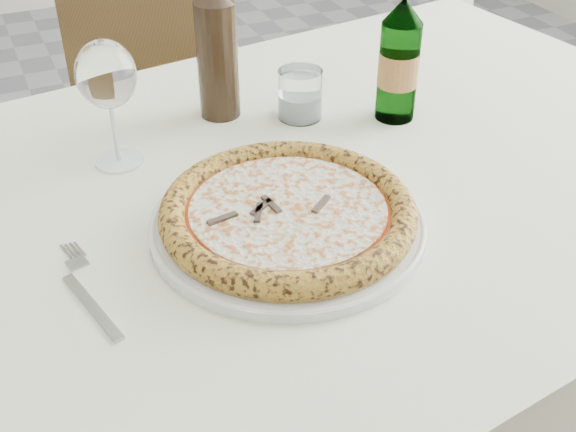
# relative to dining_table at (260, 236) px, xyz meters

# --- Properties ---
(dining_table) EXTENTS (1.70, 1.14, 0.76)m
(dining_table) POSITION_rel_dining_table_xyz_m (0.00, 0.00, 0.00)
(dining_table) COLOR olive
(dining_table) RESTS_ON floor
(chair_far) EXTENTS (0.50, 0.50, 0.93)m
(chair_far) POSITION_rel_dining_table_xyz_m (0.02, 0.77, -0.14)
(chair_far) COLOR olive
(chair_far) RESTS_ON floor
(plate) EXTENTS (0.35, 0.35, 0.02)m
(plate) POSITION_rel_dining_table_xyz_m (-0.00, -0.10, 0.09)
(plate) COLOR white
(plate) RESTS_ON dining_table
(pizza) EXTENTS (0.33, 0.33, 0.03)m
(pizza) POSITION_rel_dining_table_xyz_m (-0.00, -0.10, 0.11)
(pizza) COLOR tan
(pizza) RESTS_ON plate
(fork) EXTENTS (0.04, 0.19, 0.00)m
(fork) POSITION_rel_dining_table_xyz_m (-0.26, -0.12, 0.08)
(fork) COLOR gray
(fork) RESTS_ON dining_table
(wine_glass) EXTENTS (0.08, 0.08, 0.19)m
(wine_glass) POSITION_rel_dining_table_xyz_m (-0.16, 0.15, 0.21)
(wine_glass) COLOR white
(wine_glass) RESTS_ON dining_table
(tumbler) EXTENTS (0.07, 0.07, 0.08)m
(tumbler) POSITION_rel_dining_table_xyz_m (0.15, 0.17, 0.11)
(tumbler) COLOR white
(tumbler) RESTS_ON dining_table
(beer_bottle) EXTENTS (0.06, 0.06, 0.25)m
(beer_bottle) POSITION_rel_dining_table_xyz_m (0.29, 0.11, 0.18)
(beer_bottle) COLOR #2F6C2E
(beer_bottle) RESTS_ON dining_table
(wine_bottle) EXTENTS (0.07, 0.07, 0.27)m
(wine_bottle) POSITION_rel_dining_table_xyz_m (0.03, 0.24, 0.19)
(wine_bottle) COLOR black
(wine_bottle) RESTS_ON dining_table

